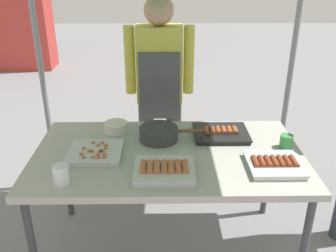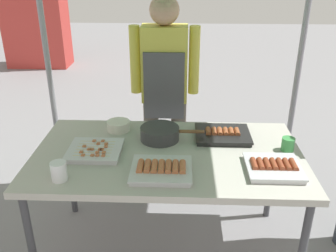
# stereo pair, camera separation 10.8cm
# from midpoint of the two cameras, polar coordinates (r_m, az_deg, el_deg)

# --- Properties ---
(ground_plane) EXTENTS (18.00, 18.00, 0.00)m
(ground_plane) POSITION_cam_midpoint_polar(r_m,az_deg,el_deg) (2.68, -1.20, -18.20)
(ground_plane) COLOR slate
(stall_table) EXTENTS (1.60, 0.90, 0.75)m
(stall_table) POSITION_cam_midpoint_polar(r_m,az_deg,el_deg) (2.27, -1.35, -5.20)
(stall_table) COLOR #B7B2A8
(stall_table) RESTS_ON ground
(tray_grilled_sausages) EXTENTS (0.35, 0.29, 0.05)m
(tray_grilled_sausages) POSITION_cam_midpoint_polar(r_m,az_deg,el_deg) (2.45, 6.78, -1.08)
(tray_grilled_sausages) COLOR black
(tray_grilled_sausages) RESTS_ON stall_table
(tray_meat_skewers) EXTENTS (0.31, 0.29, 0.04)m
(tray_meat_skewers) POSITION_cam_midpoint_polar(r_m,az_deg,el_deg) (2.26, -12.40, -3.97)
(tray_meat_skewers) COLOR silver
(tray_meat_skewers) RESTS_ON stall_table
(tray_pork_links) EXTENTS (0.30, 0.29, 0.05)m
(tray_pork_links) POSITION_cam_midpoint_polar(r_m,az_deg,el_deg) (2.15, 14.48, -5.66)
(tray_pork_links) COLOR silver
(tray_pork_links) RESTS_ON stall_table
(tray_spring_rolls) EXTENTS (0.33, 0.29, 0.05)m
(tray_spring_rolls) POSITION_cam_midpoint_polar(r_m,az_deg,el_deg) (2.03, -2.12, -6.68)
(tray_spring_rolls) COLOR silver
(tray_spring_rolls) RESTS_ON stall_table
(cooking_wok) EXTENTS (0.41, 0.25, 0.08)m
(cooking_wok) POSITION_cam_midpoint_polar(r_m,az_deg,el_deg) (2.37, -2.67, -1.09)
(cooking_wok) COLOR #38383A
(cooking_wok) RESTS_ON stall_table
(condiment_bowl) EXTENTS (0.15, 0.15, 0.07)m
(condiment_bowl) POSITION_cam_midpoint_polar(r_m,az_deg,el_deg) (2.51, -9.11, -0.17)
(condiment_bowl) COLOR silver
(condiment_bowl) RESTS_ON stall_table
(drink_cup_near_edge) EXTENTS (0.08, 0.08, 0.08)m
(drink_cup_near_edge) POSITION_cam_midpoint_polar(r_m,az_deg,el_deg) (2.37, 16.29, -2.27)
(drink_cup_near_edge) COLOR #3F994C
(drink_cup_near_edge) RESTS_ON stall_table
(drink_cup_by_wok) EXTENTS (0.08, 0.08, 0.10)m
(drink_cup_by_wok) POSITION_cam_midpoint_polar(r_m,az_deg,el_deg) (2.02, -17.43, -7.05)
(drink_cup_by_wok) COLOR white
(drink_cup_by_wok) RESTS_ON stall_table
(vendor_woman) EXTENTS (0.52, 0.23, 1.57)m
(vendor_woman) POSITION_cam_midpoint_polar(r_m,az_deg,el_deg) (2.88, -2.37, 6.55)
(vendor_woman) COLOR #595147
(vendor_woman) RESTS_ON ground
(neighbor_stall_left) EXTENTS (1.04, 0.55, 2.08)m
(neighbor_stall_left) POSITION_cam_midpoint_polar(r_m,az_deg,el_deg) (6.96, -22.56, 16.57)
(neighbor_stall_left) COLOR #BF3833
(neighbor_stall_left) RESTS_ON ground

